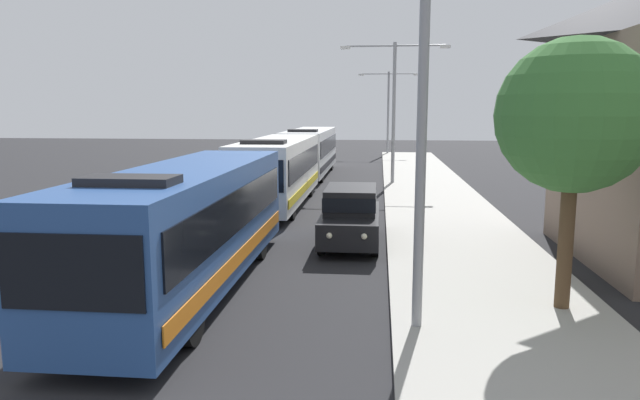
% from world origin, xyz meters
% --- Properties ---
extents(bus_lead, '(2.58, 11.00, 3.21)m').
position_xyz_m(bus_lead, '(-1.30, 10.64, 1.69)').
color(bus_lead, '#284C8C').
rests_on(bus_lead, ground_plane).
extents(bus_second_in_line, '(2.58, 10.80, 3.21)m').
position_xyz_m(bus_second_in_line, '(-1.30, 23.17, 1.69)').
color(bus_second_in_line, silver).
rests_on(bus_second_in_line, ground_plane).
extents(bus_middle, '(2.58, 12.19, 3.21)m').
position_xyz_m(bus_middle, '(-1.30, 35.52, 1.69)').
color(bus_middle, silver).
rests_on(bus_middle, ground_plane).
extents(white_suv, '(1.86, 4.65, 1.90)m').
position_xyz_m(white_suv, '(2.40, 15.83, 1.03)').
color(white_suv, black).
rests_on(white_suv, ground_plane).
extents(streetlamp_near, '(6.55, 0.28, 7.57)m').
position_xyz_m(streetlamp_near, '(4.10, 8.36, 4.88)').
color(streetlamp_near, gray).
rests_on(streetlamp_near, sidewalk).
extents(streetlamp_mid, '(6.20, 0.28, 8.02)m').
position_xyz_m(streetlamp_mid, '(4.10, 31.17, 5.10)').
color(streetlamp_mid, gray).
rests_on(streetlamp_mid, sidewalk).
extents(streetlamp_far, '(5.80, 0.28, 7.78)m').
position_xyz_m(streetlamp_far, '(4.10, 53.97, 4.95)').
color(streetlamp_far, gray).
rests_on(streetlamp_far, sidewalk).
extents(roadside_tree, '(3.25, 3.25, 5.78)m').
position_xyz_m(roadside_tree, '(7.33, 9.77, 4.28)').
color(roadside_tree, '#4C3823').
rests_on(roadside_tree, sidewalk).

